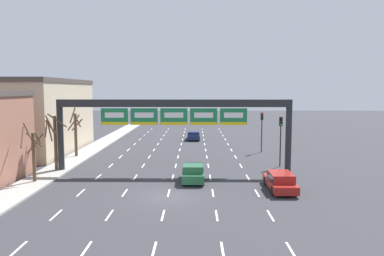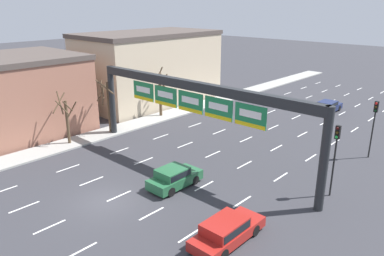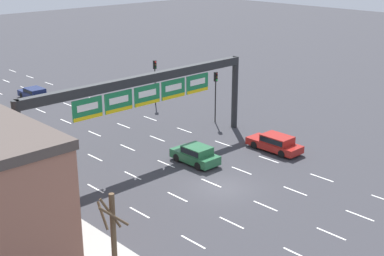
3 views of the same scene
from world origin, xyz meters
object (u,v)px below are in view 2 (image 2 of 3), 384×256
at_px(car_navy, 328,106).
at_px(tree_bare_second, 107,102).
at_px(traffic_light_mid_block, 336,147).
at_px(tree_bare_closest, 161,92).
at_px(sign_gantry, 193,99).
at_px(tree_bare_third, 66,117).
at_px(car_red, 227,230).
at_px(car_green, 174,177).
at_px(traffic_light_near_gantry, 374,118).

distance_m(car_navy, tree_bare_second, 25.79).
bearing_deg(tree_bare_second, traffic_light_mid_block, 6.39).
xyz_separation_m(car_navy, tree_bare_closest, (-13.34, -14.70, 2.21)).
bearing_deg(car_navy, sign_gantry, -94.44).
distance_m(car_navy, traffic_light_mid_block, 21.78).
bearing_deg(tree_bare_third, tree_bare_closest, 91.43).
relative_size(car_navy, car_red, 0.89).
xyz_separation_m(car_red, traffic_light_mid_block, (1.99, 8.90, 2.79)).
distance_m(car_green, tree_bare_closest, 17.67).
height_order(sign_gantry, tree_bare_second, sign_gantry).
relative_size(tree_bare_second, tree_bare_third, 1.11).
bearing_deg(tree_bare_third, traffic_light_mid_block, 17.48).
bearing_deg(sign_gantry, tree_bare_closest, 147.76).
distance_m(car_navy, tree_bare_third, 29.69).
bearing_deg(car_navy, car_red, -76.68).
bearing_deg(car_red, car_green, 158.39).
relative_size(sign_gantry, traffic_light_near_gantry, 4.50).
distance_m(car_green, tree_bare_second, 13.79).
height_order(car_green, traffic_light_mid_block, traffic_light_mid_block).
height_order(traffic_light_mid_block, tree_bare_closest, tree_bare_closest).
height_order(car_green, traffic_light_near_gantry, traffic_light_near_gantry).
bearing_deg(car_red, tree_bare_second, 161.84).
xyz_separation_m(car_red, car_green, (-6.69, 2.65, 0.02)).
bearing_deg(traffic_light_mid_block, tree_bare_second, -173.61).
relative_size(car_green, traffic_light_near_gantry, 0.83).
distance_m(traffic_light_near_gantry, tree_bare_closest, 22.06).
distance_m(sign_gantry, car_red, 11.72).
distance_m(sign_gantry, car_navy, 22.59).
xyz_separation_m(sign_gantry, car_navy, (1.71, 22.03, -4.68)).
distance_m(sign_gantry, tree_bare_closest, 13.97).
bearing_deg(tree_bare_second, car_navy, 59.72).
bearing_deg(tree_bare_closest, tree_bare_second, -87.01).
bearing_deg(car_green, tree_bare_third, -177.31).
distance_m(car_navy, tree_bare_closest, 19.97).
distance_m(traffic_light_near_gantry, tree_bare_second, 24.07).
relative_size(car_navy, traffic_light_mid_block, 0.85).
bearing_deg(traffic_light_mid_block, car_navy, 113.95).
height_order(traffic_light_mid_block, tree_bare_second, tree_bare_second).
bearing_deg(traffic_light_mid_block, car_green, -144.25).
distance_m(sign_gantry, traffic_light_mid_block, 10.88).
relative_size(car_green, tree_bare_third, 0.83).
xyz_separation_m(car_green, tree_bare_second, (-13.03, 3.82, 2.38)).
bearing_deg(tree_bare_closest, car_green, -40.07).
bearing_deg(traffic_light_mid_block, car_red, -102.60).
bearing_deg(tree_bare_third, tree_bare_second, 88.79).
height_order(car_green, tree_bare_third, tree_bare_third).
height_order(car_navy, tree_bare_closest, tree_bare_closest).
bearing_deg(car_navy, car_green, -89.81).
relative_size(tree_bare_closest, tree_bare_third, 1.13).
xyz_separation_m(traffic_light_mid_block, tree_bare_third, (-21.81, -6.87, -0.89)).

